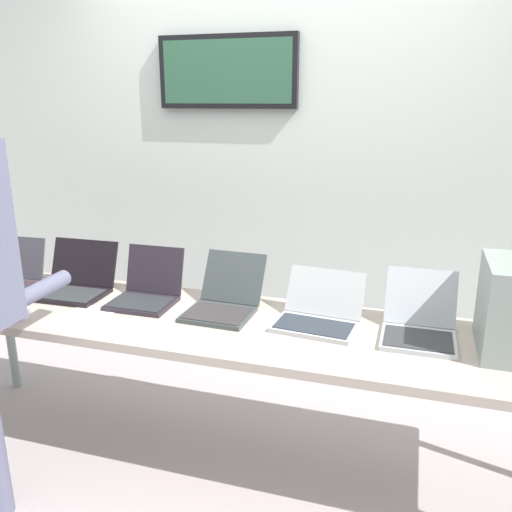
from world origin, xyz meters
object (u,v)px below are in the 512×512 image
laptop_station_2 (147,290)px  coffee_mug (21,310)px  laptop_station_0 (4,275)px  laptop_station_5 (419,323)px  laptop_station_1 (74,282)px  workbench (215,329)px  laptop_station_3 (225,300)px  laptop_station_4 (319,313)px

laptop_station_2 → coffee_mug: (-0.45, -0.37, -0.01)m
laptop_station_0 → laptop_station_5: 2.15m
laptop_station_1 → laptop_station_5: (1.72, -0.03, -0.00)m
laptop_station_1 → laptop_station_5: same height
laptop_station_2 → workbench: bearing=-16.0°
workbench → laptop_station_5: (0.89, 0.10, 0.10)m
laptop_station_1 → laptop_station_2: (0.42, -0.01, 0.00)m
workbench → laptop_station_0: (-1.26, 0.11, 0.10)m
laptop_station_3 → laptop_station_4: 0.45m
laptop_station_2 → laptop_station_3: bearing=-0.7°
workbench → coffee_mug: (-0.85, -0.25, 0.09)m
laptop_station_2 → laptop_station_4: (0.87, -0.03, -0.01)m
laptop_station_2 → laptop_station_5: size_ratio=0.87×
laptop_station_0 → laptop_station_3: bearing=-0.0°
workbench → laptop_station_3: 0.15m
laptop_station_5 → laptop_station_2: bearing=179.1°
laptop_station_3 → laptop_station_0: bearing=180.0°
laptop_station_5 → laptop_station_4: bearing=-179.4°
laptop_station_1 → laptop_station_4: size_ratio=0.99×
laptop_station_4 → coffee_mug: size_ratio=4.34×
laptop_station_5 → coffee_mug: (-1.74, -0.35, -0.01)m
laptop_station_3 → laptop_station_5: bearing=-1.0°
laptop_station_0 → laptop_station_5: size_ratio=1.04×
laptop_station_1 → laptop_station_2: laptop_station_2 is taller
laptop_station_5 → coffee_mug: 1.78m
laptop_station_2 → coffee_mug: laptop_station_2 is taller
workbench → laptop_station_3: size_ratio=7.57×
laptop_station_5 → coffee_mug: size_ratio=4.20×
laptop_station_1 → laptop_station_2: bearing=-0.7°
laptop_station_0 → laptop_station_2: laptop_station_2 is taller
laptop_station_0 → coffee_mug: size_ratio=4.37×
laptop_station_1 → laptop_station_0: bearing=-178.6°
laptop_station_4 → coffee_mug: (-1.31, -0.34, -0.01)m
workbench → laptop_station_3: (0.01, 0.11, 0.10)m
laptop_station_2 → laptop_station_4: laptop_station_2 is taller
laptop_station_3 → laptop_station_4: laptop_station_3 is taller
workbench → coffee_mug: bearing=-163.6°
laptop_station_4 → coffee_mug: bearing=-165.4°
laptop_station_1 → laptop_station_3: (0.84, -0.01, -0.00)m
laptop_station_4 → coffee_mug: 1.36m
laptop_station_3 → coffee_mug: (-0.86, -0.36, -0.01)m
laptop_station_0 → laptop_station_2: (0.85, 0.01, 0.00)m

